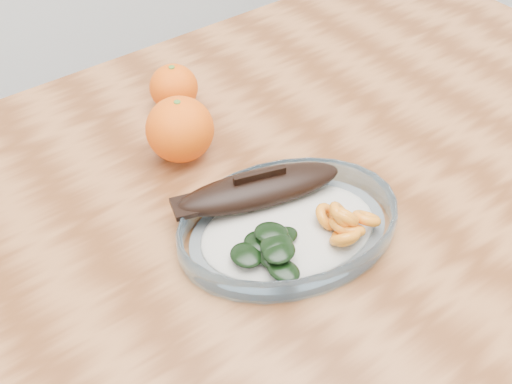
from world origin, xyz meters
The scene contains 4 objects.
dining_table centered at (0.00, 0.00, 0.65)m, with size 1.20×0.80×0.75m.
plated_meal centered at (-0.03, -0.04, 0.77)m, with size 0.54×0.54×0.08m.
orange_left centered at (-0.06, 0.14, 0.79)m, with size 0.08×0.08×0.08m, color #F74A05.
orange_right centered at (-0.01, 0.24, 0.78)m, with size 0.06×0.06×0.06m, color #F74A05.
Camera 1 is at (-0.35, -0.41, 1.27)m, focal length 45.00 mm.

